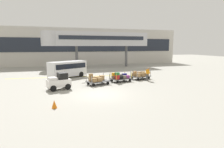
{
  "coord_description": "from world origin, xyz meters",
  "views": [
    {
      "loc": [
        -3.66,
        -15.15,
        4.08
      ],
      "look_at": [
        2.18,
        3.6,
        1.14
      ],
      "focal_mm": 30.07,
      "sensor_mm": 36.0,
      "label": 1
    }
  ],
  "objects_px": {
    "baggage_tug": "(59,82)",
    "shuttle_van": "(67,68)",
    "baggage_cart_middle": "(120,77)",
    "baggage_cart_lead": "(97,80)",
    "baggage_handler": "(148,73)",
    "safety_cone_near": "(54,104)",
    "baggage_cart_tail": "(140,75)"
  },
  "relations": [
    {
      "from": "baggage_tug",
      "to": "baggage_cart_middle",
      "type": "height_order",
      "value": "baggage_tug"
    },
    {
      "from": "baggage_tug",
      "to": "shuttle_van",
      "type": "relative_size",
      "value": 0.45
    },
    {
      "from": "baggage_tug",
      "to": "baggage_cart_tail",
      "type": "height_order",
      "value": "baggage_tug"
    },
    {
      "from": "baggage_cart_middle",
      "to": "shuttle_van",
      "type": "distance_m",
      "value": 7.46
    },
    {
      "from": "baggage_tug",
      "to": "shuttle_van",
      "type": "height_order",
      "value": "shuttle_van"
    },
    {
      "from": "baggage_tug",
      "to": "baggage_handler",
      "type": "bearing_deg",
      "value": 8.97
    },
    {
      "from": "baggage_tug",
      "to": "safety_cone_near",
      "type": "relative_size",
      "value": 4.22
    },
    {
      "from": "baggage_cart_middle",
      "to": "baggage_cart_tail",
      "type": "bearing_deg",
      "value": 16.33
    },
    {
      "from": "baggage_cart_middle",
      "to": "safety_cone_near",
      "type": "bearing_deg",
      "value": -134.54
    },
    {
      "from": "baggage_cart_lead",
      "to": "shuttle_van",
      "type": "height_order",
      "value": "shuttle_van"
    },
    {
      "from": "baggage_cart_middle",
      "to": "baggage_handler",
      "type": "distance_m",
      "value": 3.34
    },
    {
      "from": "baggage_cart_tail",
      "to": "baggage_tug",
      "type": "bearing_deg",
      "value": -164.07
    },
    {
      "from": "baggage_cart_lead",
      "to": "shuttle_van",
      "type": "bearing_deg",
      "value": 114.72
    },
    {
      "from": "baggage_cart_lead",
      "to": "safety_cone_near",
      "type": "xyz_separation_m",
      "value": [
        -4.4,
        -6.66,
        -0.25
      ]
    },
    {
      "from": "baggage_tug",
      "to": "baggage_cart_tail",
      "type": "xyz_separation_m",
      "value": [
        9.76,
        2.79,
        -0.22
      ]
    },
    {
      "from": "baggage_handler",
      "to": "shuttle_van",
      "type": "distance_m",
      "value": 10.31
    },
    {
      "from": "baggage_tug",
      "to": "baggage_cart_middle",
      "type": "bearing_deg",
      "value": 15.76
    },
    {
      "from": "baggage_cart_lead",
      "to": "safety_cone_near",
      "type": "height_order",
      "value": "baggage_cart_lead"
    },
    {
      "from": "baggage_handler",
      "to": "shuttle_van",
      "type": "height_order",
      "value": "shuttle_van"
    },
    {
      "from": "baggage_cart_middle",
      "to": "baggage_cart_tail",
      "type": "xyz_separation_m",
      "value": [
        2.93,
        0.86,
        -0.01
      ]
    },
    {
      "from": "baggage_cart_middle",
      "to": "safety_cone_near",
      "type": "relative_size",
      "value": 5.61
    },
    {
      "from": "baggage_cart_tail",
      "to": "baggage_cart_middle",
      "type": "bearing_deg",
      "value": -163.67
    },
    {
      "from": "baggage_cart_tail",
      "to": "safety_cone_near",
      "type": "bearing_deg",
      "value": -141.01
    },
    {
      "from": "baggage_cart_tail",
      "to": "baggage_handler",
      "type": "height_order",
      "value": "baggage_handler"
    },
    {
      "from": "baggage_handler",
      "to": "baggage_cart_middle",
      "type": "bearing_deg",
      "value": 174.33
    },
    {
      "from": "baggage_cart_lead",
      "to": "baggage_handler",
      "type": "xyz_separation_m",
      "value": [
        6.23,
        0.45,
        0.34
      ]
    },
    {
      "from": "shuttle_van",
      "to": "baggage_tug",
      "type": "bearing_deg",
      "value": -100.53
    },
    {
      "from": "baggage_cart_middle",
      "to": "baggage_cart_tail",
      "type": "distance_m",
      "value": 3.05
    },
    {
      "from": "baggage_tug",
      "to": "safety_cone_near",
      "type": "height_order",
      "value": "baggage_tug"
    },
    {
      "from": "baggage_tug",
      "to": "baggage_cart_lead",
      "type": "height_order",
      "value": "baggage_tug"
    },
    {
      "from": "baggage_tug",
      "to": "safety_cone_near",
      "type": "bearing_deg",
      "value": -95.11
    },
    {
      "from": "baggage_tug",
      "to": "baggage_cart_lead",
      "type": "distance_m",
      "value": 4.08
    }
  ]
}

